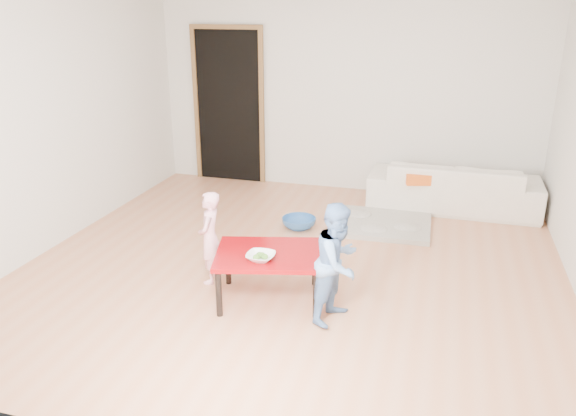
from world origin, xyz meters
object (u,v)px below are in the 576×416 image
at_px(child_blue, 338,263).
at_px(red_table, 270,276).
at_px(bowl, 261,257).
at_px(child_pink, 210,238).
at_px(sofa, 453,186).
at_px(basin, 299,223).

bearing_deg(child_blue, red_table, 96.30).
relative_size(bowl, child_blue, 0.24).
bearing_deg(red_table, child_blue, -12.86).
bearing_deg(child_pink, bowl, 51.50).
xyz_separation_m(sofa, child_blue, (-0.86, -2.89, 0.19)).
relative_size(sofa, bowl, 8.75).
bearing_deg(sofa, child_pink, 51.91).
distance_m(child_blue, basin, 1.97).
height_order(red_table, bowl, bowl).
distance_m(bowl, basin, 1.84).
distance_m(child_pink, basin, 1.55).
height_order(red_table, basin, red_table).
xyz_separation_m(red_table, child_blue, (0.60, -0.14, 0.27)).
xyz_separation_m(child_pink, basin, (0.44, 1.44, -0.36)).
bearing_deg(red_table, basin, 96.09).
relative_size(red_table, child_blue, 0.90).
xyz_separation_m(red_table, child_pink, (-0.61, 0.18, 0.20)).
height_order(sofa, basin, sofa).
bearing_deg(child_pink, child_blue, 66.81).
bearing_deg(child_blue, bowl, 111.02).
bearing_deg(bowl, basin, 94.89).
xyz_separation_m(bowl, basin, (-0.15, 1.79, -0.41)).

